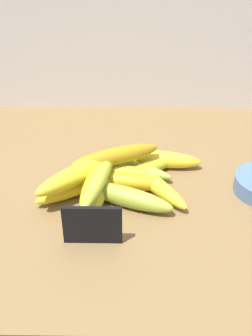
{
  "coord_description": "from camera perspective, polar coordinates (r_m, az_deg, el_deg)",
  "views": [
    {
      "loc": [
        -0.05,
        -77.87,
        61.55
      ],
      "look_at": [
        -1.26,
        -0.4,
        8.0
      ],
      "focal_mm": 46.82,
      "sensor_mm": 36.0,
      "label": 1
    }
  ],
  "objects": [
    {
      "name": "counter_top",
      "position": [
        0.98,
        0.74,
        -2.99
      ],
      "size": [
        110.0,
        76.0,
        3.0
      ],
      "primitive_type": "cube",
      "color": "brown",
      "rests_on": "ground"
    },
    {
      "name": "chalkboard_sign",
      "position": [
        0.82,
        -4.36,
        -7.57
      ],
      "size": [
        11.0,
        1.8,
        8.4
      ],
      "color": "black",
      "rests_on": "counter_top"
    },
    {
      "name": "banana_0",
      "position": [
        0.98,
        -2.1,
        -0.67
      ],
      "size": [
        18.4,
        5.43,
        4.31
      ],
      "primitive_type": "ellipsoid",
      "rotation": [
        0.0,
        0.0,
        6.22
      ],
      "color": "gold",
      "rests_on": "counter_top"
    },
    {
      "name": "banana_1",
      "position": [
        0.95,
        0.01,
        -1.73
      ],
      "size": [
        18.62,
        6.41,
        3.9
      ],
      "primitive_type": "ellipsoid",
      "rotation": [
        0.0,
        0.0,
        6.14
      ],
      "color": "gold",
      "rests_on": "counter_top"
    },
    {
      "name": "banana_2",
      "position": [
        0.92,
        -3.76,
        -3.6
      ],
      "size": [
        8.1,
        19.58,
        3.74
      ],
      "primitive_type": "ellipsoid",
      "rotation": [
        0.0,
        0.0,
        1.34
      ],
      "color": "gold",
      "rests_on": "counter_top"
    },
    {
      "name": "banana_3",
      "position": [
        0.95,
        3.8,
        -2.08
      ],
      "size": [
        15.0,
        18.55,
        3.52
      ],
      "primitive_type": "ellipsoid",
      "rotation": [
        0.0,
        0.0,
        2.21
      ],
      "color": "yellow",
      "rests_on": "counter_top"
    },
    {
      "name": "banana_4",
      "position": [
        0.91,
        -0.0,
        -3.74
      ],
      "size": [
        20.86,
        11.82,
        4.28
      ],
      "primitive_type": "ellipsoid",
      "rotation": [
        0.0,
        0.0,
        5.9
      ],
      "color": "#99AC35",
      "rests_on": "counter_top"
    },
    {
      "name": "banana_5",
      "position": [
        1.01,
        -1.79,
        0.62
      ],
      "size": [
        13.0,
        16.35,
        4.28
      ],
      "primitive_type": "ellipsoid",
      "rotation": [
        0.0,
        0.0,
        4.12
      ],
      "color": "gold",
      "rests_on": "counter_top"
    },
    {
      "name": "banana_6",
      "position": [
        0.95,
        -6.24,
        -2.51
      ],
      "size": [
        18.43,
        13.62,
        3.42
      ],
      "primitive_type": "ellipsoid",
      "rotation": [
        0.0,
        0.0,
        0.58
      ],
      "color": "yellow",
      "rests_on": "counter_top"
    },
    {
      "name": "banana_7",
      "position": [
        1.0,
        0.37,
        0.1
      ],
      "size": [
        20.49,
        11.22,
        3.41
      ],
      "primitive_type": "ellipsoid",
      "rotation": [
        0.0,
        0.0,
        2.74
      ],
      "color": "#91AD3A",
      "rests_on": "counter_top"
    },
    {
      "name": "banana_8",
      "position": [
        1.03,
        4.22,
        1.16
      ],
      "size": [
        20.34,
        6.44,
        4.02
      ],
      "primitive_type": "ellipsoid",
      "rotation": [
        0.0,
        0.0,
        6.16
      ],
      "color": "yellow",
      "rests_on": "counter_top"
    },
    {
      "name": "banana_9",
      "position": [
        0.99,
        2.37,
        -0.28
      ],
      "size": [
        14.58,
        10.99,
        3.53
      ],
      "primitive_type": "ellipsoid",
      "rotation": [
        0.0,
        0.0,
        0.56
      ],
      "color": "#ADBA27",
      "rests_on": "counter_top"
    },
    {
      "name": "banana_10",
      "position": [
        0.96,
        -1.34,
        1.56
      ],
      "size": [
        20.03,
        11.43,
        3.9
      ],
      "primitive_type": "ellipsoid",
      "rotation": [
        0.0,
        0.0,
        6.68
      ],
      "color": "#A88115",
      "rests_on": "banana_0"
    },
    {
      "name": "banana_11",
      "position": [
        0.91,
        -4.07,
        -1.29
      ],
      "size": [
        6.71,
        19.47,
        3.22
      ],
      "primitive_type": "ellipsoid",
      "rotation": [
        0.0,
        0.0,
        1.38
      ],
      "color": "gold",
      "rests_on": "banana_2"
    },
    {
      "name": "banana_12",
      "position": [
        0.92,
        -6.72,
        -1.02
      ],
      "size": [
        16.76,
        15.91,
        4.19
      ],
      "primitive_type": "ellipsoid",
      "rotation": [
        0.0,
        0.0,
        0.74
      ],
      "color": "yellow",
      "rests_on": "banana_6"
    },
    {
      "name": "banana_13",
      "position": [
        0.9,
        -3.61,
        -1.67
      ],
      "size": [
        7.92,
        21.0,
        3.23
      ],
      "primitive_type": "ellipsoid",
      "rotation": [
        0.0,
        0.0,
        1.34
      ],
      "color": "gold",
      "rests_on": "banana_2"
    }
  ]
}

